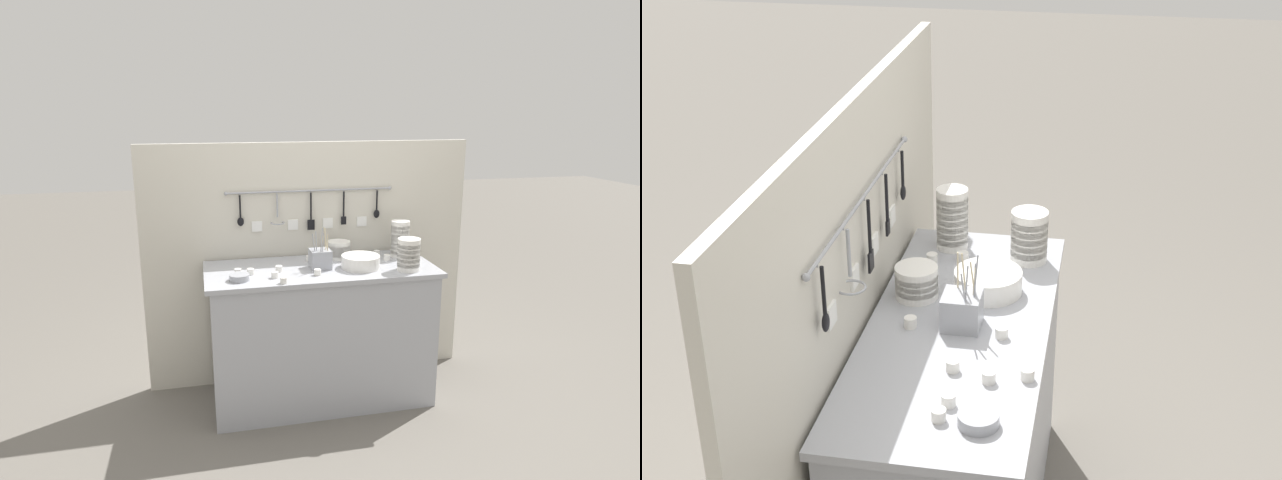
% 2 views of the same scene
% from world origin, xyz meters
% --- Properties ---
extents(counter, '(1.48, 0.62, 0.92)m').
position_xyz_m(counter, '(0.00, 0.00, 0.46)').
color(counter, '#9EA0A8').
rests_on(counter, ground).
extents(back_wall, '(2.28, 0.11, 1.70)m').
position_xyz_m(back_wall, '(-0.00, 0.34, 0.85)').
color(back_wall, beige).
rests_on(back_wall, ground).
extents(bowl_stack_nested_right, '(0.13, 0.13, 0.25)m').
position_xyz_m(bowl_stack_nested_right, '(0.59, 0.13, 1.05)').
color(bowl_stack_nested_right, silver).
rests_on(bowl_stack_nested_right, counter).
extents(bowl_stack_short_front, '(0.16, 0.16, 0.12)m').
position_xyz_m(bowl_stack_short_front, '(0.17, 0.18, 0.98)').
color(bowl_stack_short_front, silver).
rests_on(bowl_stack_short_front, counter).
extents(bowl_stack_wide_centre, '(0.14, 0.14, 0.21)m').
position_xyz_m(bowl_stack_wide_centre, '(0.53, -0.18, 1.02)').
color(bowl_stack_wide_centre, silver).
rests_on(bowl_stack_wide_centre, counter).
extents(plate_stack, '(0.25, 0.25, 0.08)m').
position_xyz_m(plate_stack, '(0.25, -0.06, 0.96)').
color(plate_stack, silver).
rests_on(plate_stack, counter).
extents(steel_mixing_bowl, '(0.12, 0.12, 0.04)m').
position_xyz_m(steel_mixing_bowl, '(-0.53, -0.15, 0.94)').
color(steel_mixing_bowl, '#93969E').
rests_on(steel_mixing_bowl, counter).
extents(cutlery_caddy, '(0.13, 0.13, 0.27)m').
position_xyz_m(cutlery_caddy, '(-0.01, -0.01, 0.98)').
color(cutlery_caddy, '#93969E').
rests_on(cutlery_caddy, counter).
extents(cup_mid_row, '(0.04, 0.04, 0.04)m').
position_xyz_m(cup_mid_row, '(0.47, 0.07, 0.94)').
color(cup_mid_row, silver).
rests_on(cup_mid_row, counter).
extents(cup_by_caddy, '(0.04, 0.04, 0.04)m').
position_xyz_m(cup_by_caddy, '(-0.28, -0.27, 0.94)').
color(cup_by_caddy, silver).
rests_on(cup_by_caddy, counter).
extents(cup_front_left, '(0.04, 0.04, 0.04)m').
position_xyz_m(cup_front_left, '(-0.32, -0.15, 0.94)').
color(cup_front_left, silver).
rests_on(cup_front_left, counter).
extents(cup_front_right, '(0.04, 0.04, 0.04)m').
position_xyz_m(cup_front_right, '(-0.28, -0.03, 0.94)').
color(cup_front_right, silver).
rests_on(cup_front_right, counter).
extents(cup_edge_far, '(0.04, 0.04, 0.04)m').
position_xyz_m(cup_edge_far, '(-0.53, -0.04, 0.94)').
color(cup_edge_far, silver).
rests_on(cup_edge_far, counter).
extents(cup_centre, '(0.04, 0.04, 0.04)m').
position_xyz_m(cup_centre, '(-0.05, -0.16, 0.94)').
color(cup_centre, silver).
rests_on(cup_centre, counter).
extents(cup_back_right, '(0.04, 0.04, 0.04)m').
position_xyz_m(cup_back_right, '(-0.46, -0.05, 0.94)').
color(cup_back_right, silver).
rests_on(cup_back_right, counter).
extents(cup_beside_plates, '(0.04, 0.04, 0.04)m').
position_xyz_m(cup_beside_plates, '(-0.04, 0.16, 0.94)').
color(cup_beside_plates, silver).
rests_on(cup_beside_plates, counter).
extents(cup_back_left, '(0.04, 0.04, 0.04)m').
position_xyz_m(cup_back_left, '(0.44, 0.18, 0.94)').
color(cup_back_left, silver).
rests_on(cup_back_left, counter).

